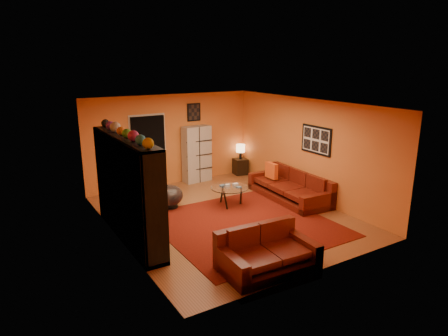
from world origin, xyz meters
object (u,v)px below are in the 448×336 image
loveseat (265,252)px  table_lamp (241,149)px  tv (129,190)px  storage_cabinet (197,154)px  entertainment_unit (127,189)px  coffee_table (230,189)px  sofa (292,188)px  bowl_chair (169,196)px  side_table (240,166)px

loveseat → table_lamp: 5.95m
tv → storage_cabinet: storage_cabinet is taller
table_lamp → loveseat: bearing=-119.3°
entertainment_unit → coffee_table: size_ratio=3.19×
sofa → coffee_table: 1.74m
entertainment_unit → storage_cabinet: bearing=43.0°
tv → sofa: tv is taller
storage_cabinet → bowl_chair: (-1.63, -1.63, -0.53)m
side_table → table_lamp: size_ratio=1.08×
loveseat → coffee_table: size_ratio=1.80×
tv → loveseat: size_ratio=0.56×
storage_cabinet → sofa: bearing=-66.2°
entertainment_unit → table_lamp: entertainment_unit is taller
loveseat → table_lamp: size_ratio=3.63×
coffee_table → storage_cabinet: 2.34m
side_table → sofa: bearing=-92.4°
tv → sofa: 4.43m
coffee_table → sofa: bearing=-12.3°
tv → table_lamp: tv is taller
entertainment_unit → table_lamp: 5.30m
loveseat → tv: bearing=35.1°
table_lamp → entertainment_unit: bearing=-148.7°
sofa → tv: bearing=-175.9°
loveseat → storage_cabinet: bearing=-12.0°
entertainment_unit → side_table: bearing=31.3°
sofa → bowl_chair: sofa is taller
storage_cabinet → bowl_chair: size_ratio=2.40×
tv → bowl_chair: (1.33, 1.09, -0.69)m
entertainment_unit → loveseat: (1.63, -2.41, -0.77)m
coffee_table → loveseat: bearing=-110.5°
loveseat → side_table: 5.92m
entertainment_unit → bowl_chair: size_ratio=4.32×
side_table → loveseat: bearing=-119.3°
storage_cabinet → side_table: storage_cabinet is taller
bowl_chair → side_table: (3.15, 1.58, -0.05)m
sofa → storage_cabinet: (-1.42, 2.66, 0.55)m
tv → table_lamp: bearing=-59.1°
loveseat → table_lamp: bearing=-26.6°
tv → table_lamp: (4.47, 2.67, -0.16)m
coffee_table → side_table: (1.80, 2.24, -0.18)m
coffee_table → side_table: side_table is taller
tv → storage_cabinet: size_ratio=0.56×
tv → bowl_chair: bearing=-50.5°
bowl_chair → side_table: bowl_chair is taller
coffee_table → table_lamp: bearing=51.1°
loveseat → coffee_table: loveseat is taller
side_table → storage_cabinet: bearing=178.1°
tv → loveseat: bearing=-147.7°
loveseat → storage_cabinet: size_ratio=1.01×
tv → side_table: 5.27m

